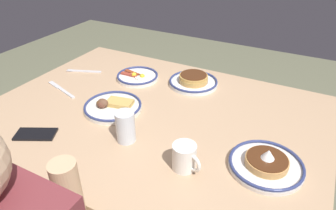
% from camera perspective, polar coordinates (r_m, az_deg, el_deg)
% --- Properties ---
extents(dining_table, '(1.36, 0.99, 0.76)m').
position_cam_1_polar(dining_table, '(1.30, -2.69, -6.04)').
color(dining_table, tan).
rests_on(dining_table, ground_plane).
extents(plate_near_main, '(0.23, 0.23, 0.05)m').
position_cam_1_polar(plate_near_main, '(1.44, 4.81, 4.59)').
color(plate_near_main, white).
rests_on(plate_near_main, dining_table).
extents(plate_center_pancakes, '(0.24, 0.24, 0.05)m').
position_cam_1_polar(plate_center_pancakes, '(1.27, -10.46, -0.21)').
color(plate_center_pancakes, silver).
rests_on(plate_center_pancakes, dining_table).
extents(plate_far_companion, '(0.21, 0.21, 0.04)m').
position_cam_1_polar(plate_far_companion, '(1.50, -5.80, 5.41)').
color(plate_far_companion, white).
rests_on(plate_far_companion, dining_table).
extents(plate_far_side, '(0.24, 0.24, 0.07)m').
position_cam_1_polar(plate_far_side, '(1.01, 18.10, -10.53)').
color(plate_far_side, silver).
rests_on(plate_far_side, dining_table).
extents(coffee_mug, '(0.10, 0.08, 0.09)m').
position_cam_1_polar(coffee_mug, '(0.95, 3.21, -9.78)').
color(coffee_mug, white).
rests_on(coffee_mug, dining_table).
extents(drinking_glass, '(0.07, 0.07, 0.12)m').
position_cam_1_polar(drinking_glass, '(1.07, -8.03, -4.35)').
color(drinking_glass, silver).
rests_on(drinking_glass, dining_table).
extents(cell_phone, '(0.16, 0.13, 0.01)m').
position_cam_1_polar(cell_phone, '(1.21, -23.77, -5.07)').
color(cell_phone, black).
rests_on(cell_phone, dining_table).
extents(fork_near, '(0.18, 0.08, 0.01)m').
position_cam_1_polar(fork_near, '(1.63, -15.66, 6.19)').
color(fork_near, silver).
rests_on(fork_near, dining_table).
extents(butter_knife, '(0.22, 0.08, 0.01)m').
position_cam_1_polar(butter_knife, '(1.48, -19.54, 2.83)').
color(butter_knife, silver).
rests_on(butter_knife, dining_table).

